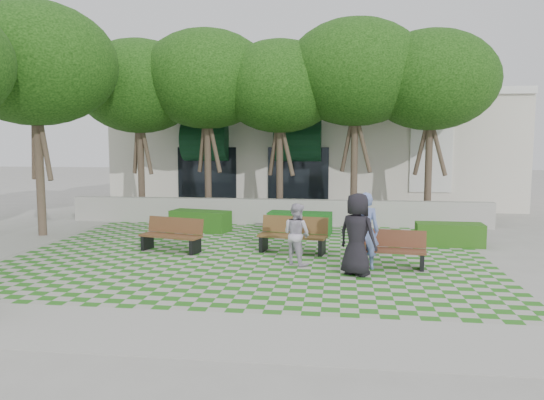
# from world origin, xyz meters

# --- Properties ---
(ground) EXTENTS (90.00, 90.00, 0.00)m
(ground) POSITION_xyz_m (0.00, 0.00, 0.00)
(ground) COLOR gray
(ground) RESTS_ON ground
(lawn) EXTENTS (12.00, 12.00, 0.00)m
(lawn) POSITION_xyz_m (0.00, 1.00, 0.01)
(lawn) COLOR #2B721E
(lawn) RESTS_ON ground
(sidewalk_south) EXTENTS (16.00, 2.00, 0.01)m
(sidewalk_south) POSITION_xyz_m (0.00, -4.70, 0.01)
(sidewalk_south) COLOR #9E9B93
(sidewalk_south) RESTS_ON ground
(retaining_wall) EXTENTS (15.00, 0.36, 0.90)m
(retaining_wall) POSITION_xyz_m (0.00, 6.20, 0.45)
(retaining_wall) COLOR #9E9B93
(retaining_wall) RESTS_ON ground
(bench_east) EXTENTS (1.72, 0.76, 0.87)m
(bench_east) POSITION_xyz_m (3.48, 0.09, 0.42)
(bench_east) COLOR #562F1D
(bench_east) RESTS_ON ground
(bench_mid) EXTENTS (1.89, 0.92, 0.95)m
(bench_mid) POSITION_xyz_m (1.07, 1.46, 0.46)
(bench_mid) COLOR brown
(bench_mid) RESTS_ON ground
(bench_west) EXTENTS (1.80, 1.01, 0.90)m
(bench_west) POSITION_xyz_m (-2.18, 1.20, 0.43)
(bench_west) COLOR #54341D
(bench_west) RESTS_ON ground
(hedge_east) EXTENTS (1.87, 0.78, 0.65)m
(hedge_east) POSITION_xyz_m (5.40, 2.93, 0.32)
(hedge_east) COLOR #235115
(hedge_east) RESTS_ON ground
(hedge_midright) EXTENTS (2.07, 0.99, 0.70)m
(hedge_midright) POSITION_xyz_m (1.03, 4.34, 0.35)
(hedge_midright) COLOR #16531A
(hedge_midright) RESTS_ON ground
(hedge_midleft) EXTENTS (2.07, 1.20, 0.68)m
(hedge_midleft) POSITION_xyz_m (-2.27, 4.42, 0.34)
(hedge_midleft) COLOR #1F4F15
(hedge_midleft) RESTS_ON ground
(person_blue) EXTENTS (0.69, 0.48, 1.80)m
(person_blue) POSITION_xyz_m (2.89, -0.11, 0.90)
(person_blue) COLOR #697DC0
(person_blue) RESTS_ON ground
(person_dark) EXTENTS (1.07, 0.97, 1.84)m
(person_dark) POSITION_xyz_m (2.69, -0.76, 0.92)
(person_dark) COLOR black
(person_dark) RESTS_ON ground
(person_white) EXTENTS (0.92, 0.89, 1.49)m
(person_white) POSITION_xyz_m (1.28, 0.07, 0.75)
(person_white) COLOR silver
(person_white) RESTS_ON ground
(tree_row) EXTENTS (17.70, 13.40, 7.41)m
(tree_row) POSITION_xyz_m (-1.86, 5.95, 5.18)
(tree_row) COLOR #47382B
(tree_row) RESTS_ON ground
(building) EXTENTS (18.00, 8.92, 5.15)m
(building) POSITION_xyz_m (0.93, 14.08, 2.52)
(building) COLOR beige
(building) RESTS_ON ground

